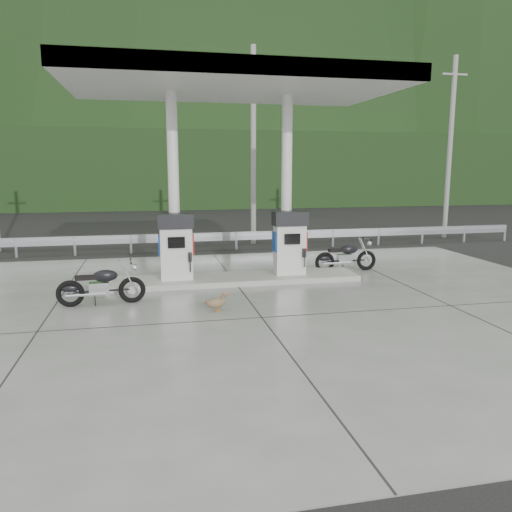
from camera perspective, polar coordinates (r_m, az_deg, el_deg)
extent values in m
plane|color=black|center=(11.68, -0.42, -5.73)|extent=(160.00, 160.00, 0.00)
cube|color=slate|center=(11.68, -0.42, -5.68)|extent=(18.00, 14.00, 0.02)
cube|color=#9C9991|center=(14.04, -2.48, -2.63)|extent=(7.00, 1.40, 0.15)
cylinder|color=white|center=(13.94, -9.40, 7.84)|extent=(0.30, 0.30, 5.00)
cylinder|color=white|center=(14.45, 3.51, 8.03)|extent=(0.30, 0.30, 5.00)
cube|color=white|center=(13.87, -2.65, 19.14)|extent=(8.50, 5.00, 0.40)
cube|color=black|center=(22.85, -6.24, 2.02)|extent=(60.00, 7.00, 0.01)
cylinder|color=gray|center=(20.96, -0.30, 12.31)|extent=(0.22, 0.22, 8.00)
cylinder|color=gray|center=(24.44, 21.27, 11.32)|extent=(0.22, 0.22, 8.00)
cube|color=black|center=(41.07, -9.01, 9.70)|extent=(80.00, 6.00, 6.00)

